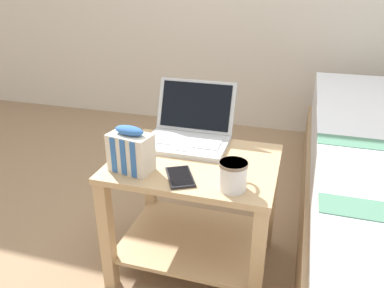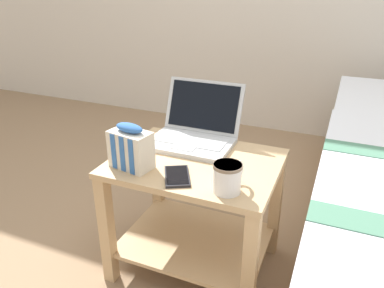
{
  "view_description": "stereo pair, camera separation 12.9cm",
  "coord_description": "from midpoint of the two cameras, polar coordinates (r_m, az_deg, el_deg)",
  "views": [
    {
      "loc": [
        0.34,
        -1.16,
        1.09
      ],
      "look_at": [
        0.0,
        -0.03,
        0.56
      ],
      "focal_mm": 35.0,
      "sensor_mm": 36.0,
      "label": 1
    },
    {
      "loc": [
        0.46,
        -1.12,
        1.09
      ],
      "look_at": [
        0.0,
        -0.03,
        0.56
      ],
      "focal_mm": 35.0,
      "sensor_mm": 36.0,
      "label": 2
    }
  ],
  "objects": [
    {
      "name": "cell_phone",
      "position": [
        1.24,
        -4.81,
        -5.09
      ],
      "size": [
        0.14,
        0.16,
        0.01
      ],
      "color": "black",
      "rests_on": "bedside_table"
    },
    {
      "name": "ground_plane",
      "position": [
        1.62,
        -2.02,
        -17.72
      ],
      "size": [
        8.0,
        8.0,
        0.0
      ],
      "primitive_type": "plane",
      "color": "#937556"
    },
    {
      "name": "bedside_table",
      "position": [
        1.44,
        -2.19,
        -8.67
      ],
      "size": [
        0.59,
        0.46,
        0.48
      ],
      "color": "tan",
      "rests_on": "ground_plane"
    },
    {
      "name": "snack_bag",
      "position": [
        1.28,
        -12.19,
        -1.08
      ],
      "size": [
        0.16,
        0.11,
        0.16
      ],
      "color": "silver",
      "rests_on": "bedside_table"
    },
    {
      "name": "mug_front_left",
      "position": [
        1.15,
        3.19,
        -4.66
      ],
      "size": [
        0.09,
        0.13,
        0.09
      ],
      "color": "white",
      "rests_on": "bedside_table"
    },
    {
      "name": "laptop",
      "position": [
        1.49,
        -2.97,
        1.95
      ],
      "size": [
        0.32,
        0.3,
        0.22
      ],
      "color": "#B7BABC",
      "rests_on": "bedside_table"
    }
  ]
}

